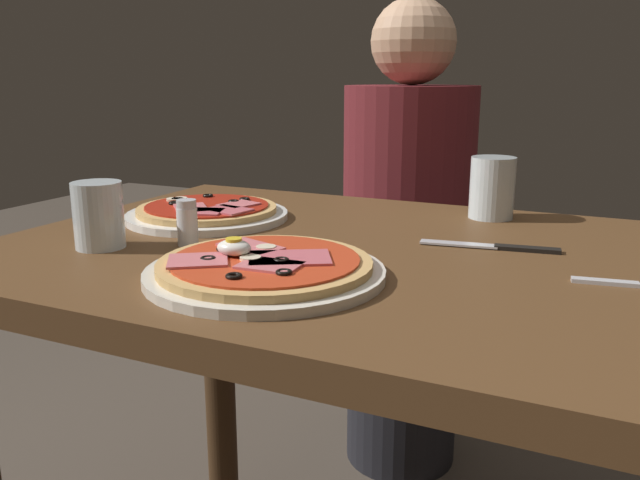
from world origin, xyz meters
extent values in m
cube|color=brown|center=(0.00, 0.00, 0.74)|extent=(1.10, 0.74, 0.04)
cylinder|color=#3C2715|center=(-0.49, 0.31, 0.36)|extent=(0.07, 0.07, 0.72)
cylinder|color=silver|center=(-0.08, -0.18, 0.77)|extent=(0.29, 0.29, 0.01)
cylinder|color=tan|center=(-0.08, -0.18, 0.78)|extent=(0.26, 0.26, 0.01)
cylinder|color=red|center=(-0.08, -0.18, 0.79)|extent=(0.23, 0.23, 0.00)
torus|color=black|center=(-0.05, -0.19, 0.79)|extent=(0.02, 0.02, 0.00)
torus|color=black|center=(-0.13, -0.22, 0.79)|extent=(0.02, 0.02, 0.00)
torus|color=black|center=(-0.03, -0.23, 0.79)|extent=(0.02, 0.02, 0.00)
torus|color=black|center=(-0.07, -0.27, 0.79)|extent=(0.02, 0.02, 0.00)
torus|color=black|center=(-0.14, -0.17, 0.79)|extent=(0.02, 0.02, 0.00)
cube|color=#D16B70|center=(-0.05, -0.21, 0.79)|extent=(0.07, 0.05, 0.00)
cube|color=#C65B66|center=(-0.05, -0.17, 0.79)|extent=(0.12, 0.11, 0.00)
cube|color=#D16B70|center=(-0.12, -0.15, 0.79)|extent=(0.09, 0.07, 0.00)
cube|color=#D16B70|center=(-0.14, -0.23, 0.79)|extent=(0.09, 0.09, 0.00)
cylinder|color=beige|center=(-0.09, -0.20, 0.79)|extent=(0.03, 0.03, 0.00)
cylinder|color=beige|center=(-0.10, -0.15, 0.79)|extent=(0.03, 0.03, 0.00)
ellipsoid|color=white|center=(-0.12, -0.19, 0.80)|extent=(0.04, 0.03, 0.02)
cylinder|color=yellow|center=(-0.12, -0.19, 0.81)|extent=(0.02, 0.02, 0.00)
cylinder|color=white|center=(-0.33, 0.07, 0.77)|extent=(0.28, 0.28, 0.01)
cylinder|color=tan|center=(-0.33, 0.07, 0.78)|extent=(0.24, 0.24, 0.01)
cylinder|color=#A82314|center=(-0.33, 0.07, 0.79)|extent=(0.21, 0.21, 0.00)
torus|color=black|center=(-0.39, 0.08, 0.79)|extent=(0.02, 0.02, 0.00)
torus|color=black|center=(-0.38, 0.13, 0.79)|extent=(0.02, 0.02, 0.00)
torus|color=black|center=(-0.30, 0.13, 0.79)|extent=(0.02, 0.02, 0.00)
torus|color=black|center=(-0.38, 0.05, 0.79)|extent=(0.02, 0.02, 0.00)
torus|color=black|center=(-0.30, 0.10, 0.79)|extent=(0.02, 0.02, 0.00)
torus|color=black|center=(-0.39, 0.05, 0.79)|extent=(0.02, 0.02, 0.00)
cube|color=#D16B70|center=(-0.28, 0.09, 0.79)|extent=(0.06, 0.07, 0.00)
cube|color=#C65B66|center=(-0.27, 0.04, 0.79)|extent=(0.08, 0.07, 0.00)
cube|color=#C65B66|center=(-0.30, 0.01, 0.79)|extent=(0.08, 0.07, 0.00)
cube|color=#D16B70|center=(-0.34, 0.03, 0.79)|extent=(0.09, 0.09, 0.00)
cylinder|color=beige|center=(-0.41, 0.07, 0.79)|extent=(0.03, 0.03, 0.00)
cylinder|color=beige|center=(-0.40, 0.08, 0.79)|extent=(0.03, 0.03, 0.00)
cylinder|color=beige|center=(-0.40, 0.08, 0.79)|extent=(0.02, 0.02, 0.00)
cylinder|color=silver|center=(0.10, 0.28, 0.82)|extent=(0.08, 0.08, 0.11)
cylinder|color=silver|center=(0.10, 0.28, 0.78)|extent=(0.07, 0.07, 0.03)
cylinder|color=silver|center=(-0.36, -0.16, 0.81)|extent=(0.07, 0.07, 0.09)
cylinder|color=silver|center=(-0.36, -0.16, 0.78)|extent=(0.06, 0.06, 0.04)
cube|color=silver|center=(0.30, -0.03, 0.77)|extent=(0.08, 0.03, 0.00)
cube|color=silver|center=(0.10, 0.07, 0.77)|extent=(0.11, 0.04, 0.00)
cube|color=black|center=(0.19, 0.08, 0.77)|extent=(0.09, 0.03, 0.01)
cylinder|color=white|center=(-0.26, -0.09, 0.79)|extent=(0.03, 0.03, 0.05)
cylinder|color=silver|center=(-0.26, -0.09, 0.82)|extent=(0.03, 0.03, 0.01)
cylinder|color=black|center=(-0.17, 0.68, 0.23)|extent=(0.29, 0.29, 0.46)
cylinder|color=maroon|center=(-0.17, 0.68, 0.72)|extent=(0.32, 0.32, 0.52)
sphere|color=tan|center=(-0.17, 0.68, 1.08)|extent=(0.20, 0.20, 0.20)
camera|label=1|loc=(0.31, -0.84, 1.00)|focal=36.60mm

